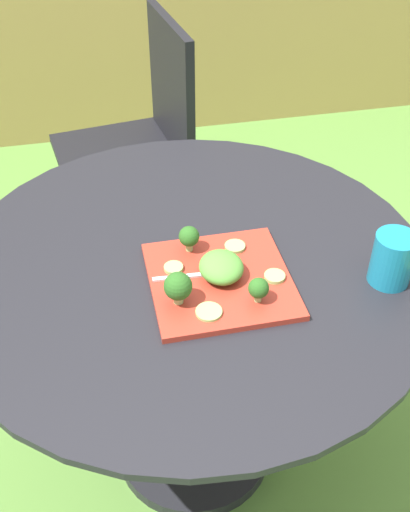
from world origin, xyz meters
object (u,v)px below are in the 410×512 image
at_px(patio_chair, 143,129).
at_px(salad_plate, 220,280).
at_px(drinking_glass, 392,261).
at_px(fork, 197,275).

bearing_deg(patio_chair, salad_plate, -88.38).
relative_size(drinking_glass, fork, 0.73).
bearing_deg(salad_plate, fork, 161.80).
xyz_separation_m(salad_plate, drinking_glass, (0.35, -0.06, 0.04)).
height_order(salad_plate, drinking_glass, drinking_glass).
distance_m(salad_plate, fork, 0.05).
distance_m(patio_chair, salad_plate, 1.07).
bearing_deg(fork, salad_plate, -18.20).
height_order(patio_chair, fork, patio_chair).
bearing_deg(drinking_glass, salad_plate, 169.44).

